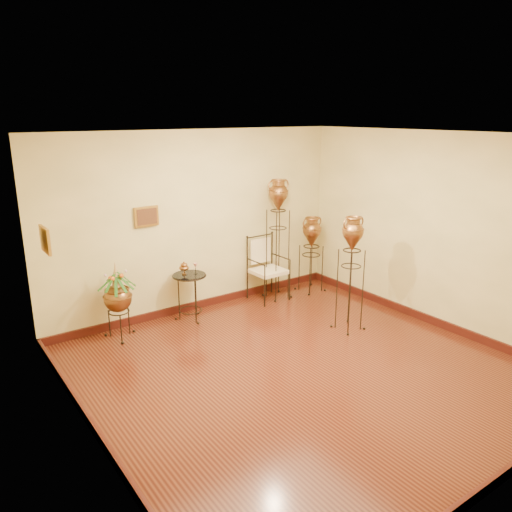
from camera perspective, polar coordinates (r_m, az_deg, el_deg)
ground at (r=6.30m, az=5.11°, el=-12.76°), size 5.00×5.00×0.00m
room_shell at (r=5.67m, az=5.45°, el=2.76°), size 5.02×5.02×2.81m
amphora_tall at (r=8.25m, az=2.51°, el=2.06°), size 0.51×0.51×2.02m
amphora_mid at (r=7.17m, az=10.77°, el=-1.93°), size 0.48×0.48×1.68m
amphora_short at (r=8.71m, az=6.32°, el=0.24°), size 0.50×0.50×1.34m
planter_urn at (r=7.09m, az=-15.55°, el=-4.34°), size 0.77×0.77×1.13m
armchair at (r=8.28m, az=1.44°, el=-1.46°), size 0.61×0.57×1.07m
side_table at (r=7.59m, az=-7.56°, el=-4.56°), size 0.58×0.58×0.90m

